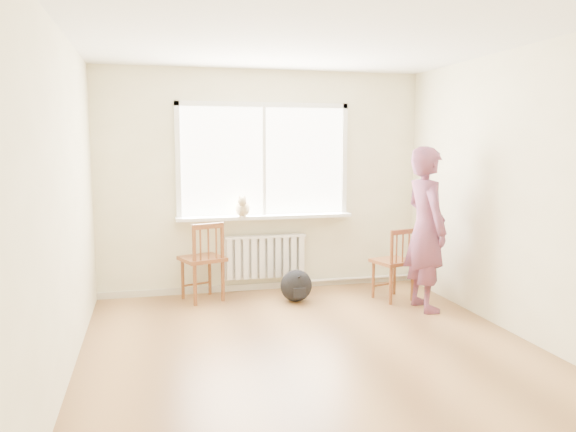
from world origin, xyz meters
TOP-DOWN VIEW (x-y plane):
  - floor at (0.00, 0.00)m, footprint 4.50×4.50m
  - ceiling at (0.00, 0.00)m, footprint 4.50×4.50m
  - back_wall at (0.00, 2.25)m, footprint 4.00×0.01m
  - window at (0.00, 2.22)m, footprint 2.12×0.05m
  - windowsill at (0.00, 2.14)m, footprint 2.15×0.22m
  - radiator at (0.00, 2.16)m, footprint 1.00×0.12m
  - heating_pipe at (1.25, 2.19)m, footprint 1.40×0.04m
  - baseboard at (0.00, 2.23)m, footprint 4.00×0.03m
  - chair_left at (-0.78, 1.88)m, footprint 0.58×0.56m
  - chair_right at (1.39, 1.38)m, footprint 0.51×0.50m
  - person at (1.55, 0.99)m, footprint 0.44×0.66m
  - cat at (-0.30, 2.05)m, footprint 0.22×0.40m
  - backpack at (0.25, 1.61)m, footprint 0.41×0.33m

SIDE VIEW (x-z plane):
  - floor at x=0.00m, z-range 0.00..0.00m
  - baseboard at x=0.00m, z-range 0.00..0.08m
  - heating_pipe at x=1.25m, z-range 0.06..0.10m
  - backpack at x=0.25m, z-range 0.00..0.37m
  - chair_right at x=1.39m, z-range 0.00..0.86m
  - radiator at x=0.00m, z-range 0.16..0.71m
  - chair_left at x=-0.78m, z-range 0.00..0.93m
  - person at x=1.55m, z-range 0.00..1.79m
  - windowsill at x=0.00m, z-range 0.91..0.95m
  - cat at x=-0.30m, z-range 0.92..1.19m
  - back_wall at x=0.00m, z-range 0.00..2.70m
  - window at x=0.00m, z-range 0.95..2.37m
  - ceiling at x=0.00m, z-range 2.70..2.70m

